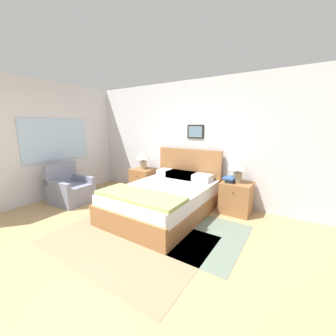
% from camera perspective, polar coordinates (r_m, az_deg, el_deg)
% --- Properties ---
extents(ground_plane, '(16.00, 16.00, 0.00)m').
position_cam_1_polar(ground_plane, '(2.95, -18.60, -23.12)').
color(ground_plane, tan).
extents(wall_back, '(7.95, 0.09, 2.60)m').
position_cam_1_polar(wall_back, '(4.63, 7.78, 7.28)').
color(wall_back, silver).
rests_on(wall_back, ground_plane).
extents(wall_left, '(0.08, 5.11, 2.60)m').
position_cam_1_polar(wall_left, '(5.53, -26.93, 6.85)').
color(wall_left, silver).
rests_on(wall_left, ground_plane).
extents(area_rug_main, '(2.30, 1.63, 0.01)m').
position_cam_1_polar(area_rug_main, '(3.27, -11.11, -18.86)').
color(area_rug_main, '#897556').
rests_on(area_rug_main, ground_plane).
extents(area_rug_bedside, '(0.86, 1.43, 0.01)m').
position_cam_1_polar(area_rug_bedside, '(3.30, 12.35, -18.56)').
color(area_rug_bedside, slate).
rests_on(area_rug_bedside, ground_plane).
extents(bed, '(1.51, 2.12, 1.14)m').
position_cam_1_polar(bed, '(3.95, -0.99, -8.28)').
color(bed, '#936038').
rests_on(bed, ground_plane).
extents(armchair, '(0.79, 0.76, 0.84)m').
position_cam_1_polar(armchair, '(4.99, -25.51, -5.42)').
color(armchair, gray).
rests_on(armchair, ground_plane).
extents(nightstand_near_window, '(0.54, 0.53, 0.60)m').
position_cam_1_polar(nightstand_near_window, '(5.19, -6.76, -3.43)').
color(nightstand_near_window, '#936038').
rests_on(nightstand_near_window, ground_plane).
extents(nightstand_by_door, '(0.54, 0.53, 0.60)m').
position_cam_1_polar(nightstand_by_door, '(4.18, 18.40, -7.75)').
color(nightstand_by_door, '#936038').
rests_on(nightstand_by_door, ground_plane).
extents(table_lamp_near_window, '(0.34, 0.34, 0.46)m').
position_cam_1_polar(table_lamp_near_window, '(5.06, -6.86, 3.27)').
color(table_lamp_near_window, gray).
rests_on(table_lamp_near_window, nightstand_near_window).
extents(table_lamp_by_door, '(0.34, 0.34, 0.46)m').
position_cam_1_polar(table_lamp_by_door, '(4.03, 18.91, 0.51)').
color(table_lamp_by_door, gray).
rests_on(table_lamp_by_door, nightstand_by_door).
extents(book_thick_bottom, '(0.19, 0.27, 0.04)m').
position_cam_1_polar(book_thick_bottom, '(4.07, 16.84, -3.47)').
color(book_thick_bottom, '#232328').
rests_on(book_thick_bottom, nightstand_by_door).
extents(book_hardcover_middle, '(0.23, 0.24, 0.02)m').
position_cam_1_polar(book_hardcover_middle, '(4.06, 16.87, -3.04)').
color(book_hardcover_middle, '#232328').
rests_on(book_hardcover_middle, book_thick_bottom).
extents(book_novel_upper, '(0.24, 0.29, 0.04)m').
position_cam_1_polar(book_novel_upper, '(4.06, 16.89, -2.63)').
color(book_novel_upper, '#335693').
rests_on(book_novel_upper, book_hardcover_middle).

